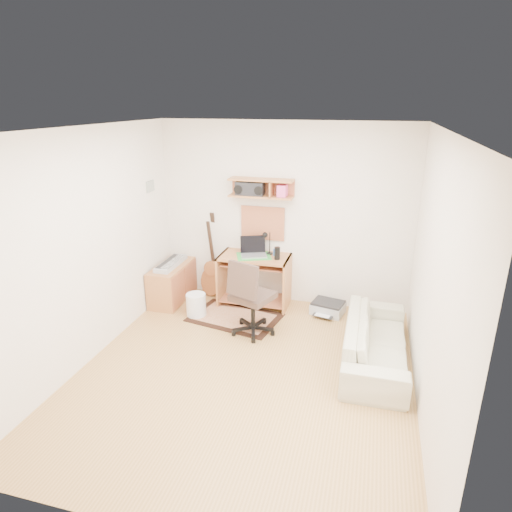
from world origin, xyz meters
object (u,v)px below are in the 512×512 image
(cabinet, at_px, (172,283))
(printer, at_px, (328,307))
(task_chair, at_px, (253,296))
(desk, at_px, (254,280))
(sofa, at_px, (377,334))

(cabinet, distance_m, printer, 2.32)
(task_chair, height_order, printer, task_chair)
(desk, distance_m, task_chair, 0.86)
(desk, xyz_separation_m, sofa, (1.74, -1.09, -0.03))
(sofa, bearing_deg, printer, 31.41)
(task_chair, height_order, sofa, task_chair)
(cabinet, bearing_deg, desk, 8.13)
(desk, distance_m, cabinet, 1.24)
(sofa, bearing_deg, desk, 57.78)
(cabinet, relative_size, printer, 2.07)
(desk, bearing_deg, printer, -1.07)
(printer, bearing_deg, task_chair, -124.46)
(printer, relative_size, sofa, 0.25)
(cabinet, height_order, printer, cabinet)
(printer, bearing_deg, cabinet, -163.37)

